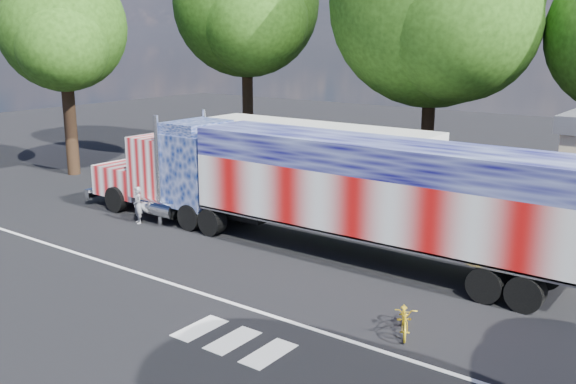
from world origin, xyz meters
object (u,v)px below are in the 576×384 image
Objects in this scene: tree_nw_a at (248,5)px; semi_truck at (309,185)px; woman at (138,205)px; bicycle at (405,318)px; tree_n_mid at (437,3)px; tree_w_a at (63,29)px; coach_bus at (315,160)px.

semi_truck is at bearing -43.27° from tree_nw_a.
tree_nw_a is at bearing 135.70° from woman.
tree_nw_a reaches higher than bicycle.
tree_n_mid is (6.34, 15.06, 8.62)m from woman.
tree_w_a reaches higher than woman.
woman is at bearing -22.52° from tree_w_a.
coach_bus reaches higher than bicycle.
coach_bus reaches higher than woman.
woman is 0.95× the size of bicycle.
tree_n_mid is (2.82, 6.91, 7.53)m from coach_bus.
tree_nw_a is at bearing 136.73° from semi_truck.
coach_bus is 1.06× the size of tree_w_a.
tree_n_mid is at bearing 95.39° from semi_truck.
tree_n_mid reaches higher than tree_nw_a.
semi_truck is 1.85× the size of tree_w_a.
coach_bus is 14.20m from tree_nw_a.
tree_w_a reaches higher than semi_truck.
semi_truck is at bearing -84.61° from tree_n_mid.
tree_n_mid is at bearing 89.99° from woman.
tree_w_a is at bearing -113.04° from tree_nw_a.
coach_bus is at bearing -34.34° from tree_nw_a.
tree_w_a is (-17.03, -10.63, -1.25)m from tree_n_mid.
semi_truck is 1.51× the size of tree_nw_a.
bicycle is at bearing -67.14° from tree_n_mid.
coach_bus is at bearing 122.62° from semi_truck.
coach_bus is at bearing 89.45° from woman.
coach_bus is 10.60m from tree_n_mid.
tree_nw_a is 0.96× the size of tree_n_mid.
tree_nw_a is at bearing 145.66° from coach_bus.
coach_bus is (-4.07, 6.35, -0.50)m from semi_truck.
bicycle is 26.68m from tree_w_a.
tree_n_mid reaches higher than semi_truck.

